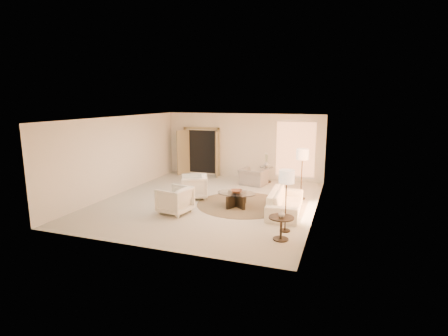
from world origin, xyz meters
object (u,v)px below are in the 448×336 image
(accent_chair, at_px, (253,174))
(side_vase, at_px, (266,164))
(end_table, at_px, (281,224))
(floor_lamp_near, at_px, (302,157))
(side_table, at_px, (266,173))
(floor_lamp_far, at_px, (287,179))
(end_vase, at_px, (282,214))
(coffee_table, at_px, (236,198))
(armchair_right, at_px, (175,199))
(sofa, at_px, (285,202))
(bowl, at_px, (236,191))
(armchair_left, at_px, (194,186))

(accent_chair, relative_size, side_vase, 4.54)
(end_table, distance_m, floor_lamp_near, 3.96)
(end_table, bearing_deg, side_vase, 106.09)
(end_table, height_order, side_table, side_table)
(accent_chair, bearing_deg, floor_lamp_near, 157.24)
(side_vase, bearing_deg, floor_lamp_far, -72.19)
(accent_chair, distance_m, end_vase, 5.61)
(floor_lamp_near, bearing_deg, end_table, -90.00)
(coffee_table, bearing_deg, end_vase, -50.28)
(coffee_table, relative_size, end_vase, 8.77)
(end_table, xyz_separation_m, end_vase, (0.00, -0.00, 0.27))
(armchair_right, bearing_deg, sofa, 121.58)
(floor_lamp_near, relative_size, bowl, 4.60)
(side_table, distance_m, side_vase, 0.37)
(end_table, xyz_separation_m, floor_lamp_near, (0.00, 3.81, 1.09))
(floor_lamp_near, xyz_separation_m, floor_lamp_far, (0.00, -3.21, -0.10))
(end_table, relative_size, side_vase, 2.79)
(floor_lamp_near, height_order, end_vase, floor_lamp_near)
(armchair_left, bearing_deg, side_vase, 125.81)
(end_table, height_order, floor_lamp_near, floor_lamp_near)
(accent_chair, relative_size, coffee_table, 0.67)
(side_vase, bearing_deg, armchair_left, -119.73)
(armchair_left, relative_size, coffee_table, 0.60)
(armchair_right, bearing_deg, end_vase, 85.01)
(bowl, bearing_deg, floor_lamp_far, -41.27)
(armchair_left, relative_size, accent_chair, 0.89)
(armchair_right, height_order, side_table, armchair_right)
(armchair_right, distance_m, side_table, 5.19)
(armchair_right, distance_m, bowl, 2.00)
(sofa, height_order, accent_chair, accent_chair)
(armchair_right, relative_size, accent_chair, 0.89)
(end_table, height_order, side_vase, side_vase)
(accent_chair, bearing_deg, coffee_table, 105.58)
(sofa, distance_m, side_vase, 4.01)
(floor_lamp_far, xyz_separation_m, bowl, (-1.84, 1.62, -0.89))
(bowl, bearing_deg, end_vase, -50.28)
(accent_chair, height_order, side_vase, accent_chair)
(sofa, relative_size, armchair_left, 2.57)
(coffee_table, bearing_deg, side_vase, 87.72)
(sofa, height_order, end_table, sofa)
(armchair_left, bearing_deg, floor_lamp_near, 83.53)
(accent_chair, relative_size, side_table, 1.53)
(sofa, bearing_deg, armchair_right, 107.58)
(sofa, distance_m, end_table, 2.17)
(accent_chair, distance_m, coffee_table, 3.00)
(armchair_left, height_order, coffee_table, armchair_left)
(accent_chair, height_order, side_table, accent_chair)
(armchair_right, xyz_separation_m, floor_lamp_near, (3.41, 2.83, 1.04))
(sofa, xyz_separation_m, side_table, (-1.44, 3.72, 0.06))
(sofa, xyz_separation_m, floor_lamp_near, (0.26, 1.65, 1.15))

